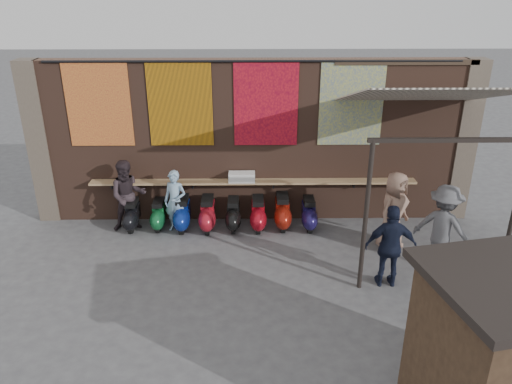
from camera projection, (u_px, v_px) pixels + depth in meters
ground at (254, 271)px, 10.55m from camera, size 70.00×70.00×0.00m
brick_wall at (253, 142)px, 12.23m from camera, size 10.00×0.40×4.00m
pier_left at (40, 143)px, 12.17m from camera, size 0.50×0.50×4.00m
pier_right at (464, 141)px, 12.29m from camera, size 0.50×0.50×4.00m
eating_counter at (253, 182)px, 12.25m from camera, size 8.00×0.32×0.05m
shelf_box at (242, 177)px, 12.16m from camera, size 0.64×0.30×0.23m
tapestry_redgold at (98, 104)px, 11.59m from camera, size 1.50×0.02×2.00m
tapestry_sun at (180, 104)px, 11.61m from camera, size 1.50×0.02×2.00m
tapestry_orange at (266, 104)px, 11.63m from camera, size 1.50×0.02×2.00m
tapestry_multi at (351, 104)px, 11.66m from camera, size 1.50×0.02×2.00m
hang_rail at (253, 61)px, 11.23m from camera, size 9.50×0.06×0.06m
scooter_stool_0 at (132, 215)px, 12.21m from camera, size 0.34×0.77×0.73m
scooter_stool_1 at (159, 215)px, 12.24m from camera, size 0.34×0.75×0.71m
scooter_stool_2 at (183, 214)px, 12.19m from camera, size 0.38×0.85×0.80m
scooter_stool_3 at (208, 214)px, 12.17m from camera, size 0.38×0.85×0.80m
scooter_stool_4 at (233, 215)px, 12.20m from camera, size 0.36×0.79×0.75m
scooter_stool_5 at (258, 214)px, 12.19m from camera, size 0.37×0.83×0.79m
scooter_stool_6 at (282, 212)px, 12.26m from camera, size 0.39×0.87×0.82m
scooter_stool_7 at (309, 214)px, 12.23m from camera, size 0.36×0.80×0.76m
diner_left at (175, 201)px, 11.95m from camera, size 0.66×0.53×1.55m
diner_right at (128, 196)px, 12.00m from camera, size 1.00×0.86×1.78m
shopper_navy at (391, 246)px, 9.77m from camera, size 1.04×0.46×1.75m
shopper_grey at (443, 227)px, 10.37m from camera, size 1.39×1.28×1.88m
shopper_tan at (394, 211)px, 11.16m from camera, size 1.05×1.03×1.83m
stall_sign at (480, 289)px, 6.98m from camera, size 1.18×0.28×0.50m
stall_shelf at (469, 338)px, 7.32m from camera, size 1.79×0.46×0.06m
awning_canvas at (428, 95)px, 10.00m from camera, size 3.20×3.28×0.97m
awning_ledger at (407, 62)px, 11.30m from camera, size 3.30×0.08×0.12m
awning_header at (452, 140)px, 8.82m from camera, size 3.00×0.08×0.08m
awning_post_left at (366, 218)px, 9.41m from camera, size 0.09×0.09×3.10m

